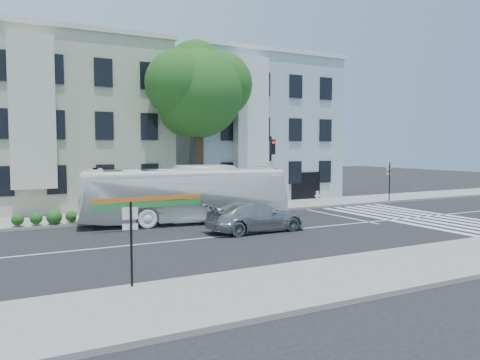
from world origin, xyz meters
TOP-DOWN VIEW (x-y plane):
  - ground at (0.00, 0.00)m, footprint 120.00×120.00m
  - sidewalk_far at (0.00, 8.00)m, footprint 80.00×4.00m
  - sidewalk_near at (0.00, -8.00)m, footprint 80.00×4.00m
  - building_left at (-7.00, 15.00)m, footprint 12.00×10.00m
  - building_right at (7.00, 15.00)m, footprint 12.00×10.00m
  - street_tree at (0.06, 8.74)m, footprint 7.30×5.90m
  - bus at (-2.49, 4.56)m, footprint 4.38×11.43m
  - sedan at (-0.41, 0.41)m, footprint 2.07×5.00m
  - hedge at (-6.41, 6.30)m, footprint 8.51×2.43m
  - traffic_signal at (4.28, 6.65)m, footprint 0.50×0.55m
  - fire_hydrant at (9.27, 8.31)m, footprint 0.42×0.25m
  - near_sign_pole at (-8.22, -6.20)m, footprint 0.43×0.20m
  - far_sign_pole at (14.15, 6.14)m, footprint 0.51×0.22m

SIDE VIEW (x-z plane):
  - ground at x=0.00m, z-range 0.00..0.00m
  - sidewalk_far at x=0.00m, z-range 0.00..0.15m
  - sidewalk_near at x=0.00m, z-range 0.00..0.15m
  - hedge at x=-6.41m, z-range 0.15..0.85m
  - fire_hydrant at x=9.27m, z-range 0.16..0.92m
  - sedan at x=-0.41m, z-range 0.00..1.45m
  - bus at x=-2.49m, z-range 0.00..3.11m
  - near_sign_pole at x=-8.22m, z-range 0.48..2.89m
  - far_sign_pole at x=14.15m, z-range 0.50..3.37m
  - traffic_signal at x=4.28m, z-range 0.70..5.50m
  - building_left at x=-7.00m, z-range 0.00..11.00m
  - building_right at x=7.00m, z-range 0.00..11.00m
  - street_tree at x=0.06m, z-range 2.28..13.38m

